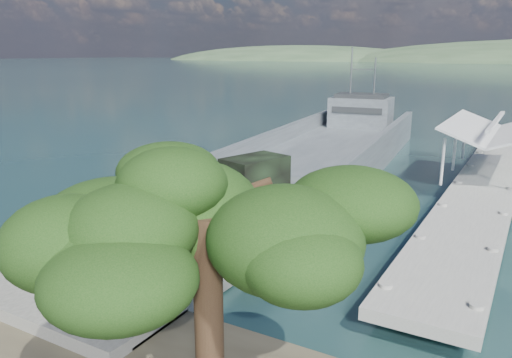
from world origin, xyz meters
The scene contains 8 objects.
ground centered at (0.00, 0.00, 0.00)m, with size 1400.00×1400.00×0.00m, color #1C4045.
boat_ramp centered at (0.00, -1.00, 0.25)m, with size 10.00×18.00×0.50m, color slate.
shoreline_rocks centered at (-6.20, 0.50, 0.00)m, with size 3.20×5.60×0.90m, color #5B5C59, non-canonical shape.
pier centered at (13.00, 18.77, 1.60)m, with size 6.40×44.00×6.10m.
landing_craft centered at (-0.55, 23.34, 0.93)m, with size 12.94×38.83×11.34m.
military_truck centered at (1.49, 3.17, 2.32)m, with size 4.55×8.20×3.65m.
soldier centered at (-1.51, -0.89, 1.53)m, with size 0.75×0.50×2.06m, color black.
overhang_tree centered at (9.07, -10.61, 6.27)m, with size 8.61×7.93×7.82m.
Camera 1 is at (15.73, -19.57, 9.95)m, focal length 35.00 mm.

